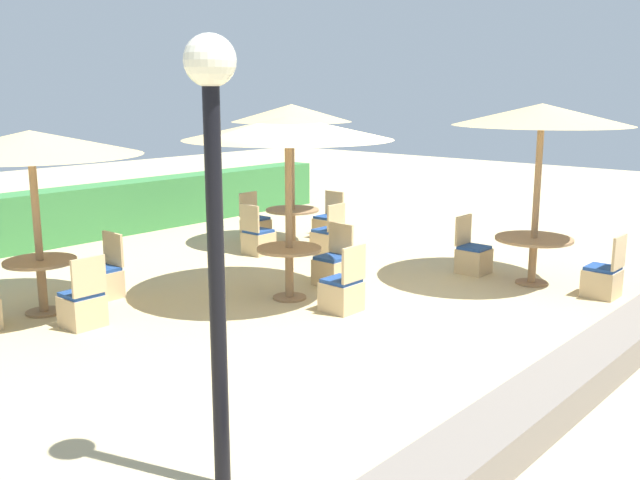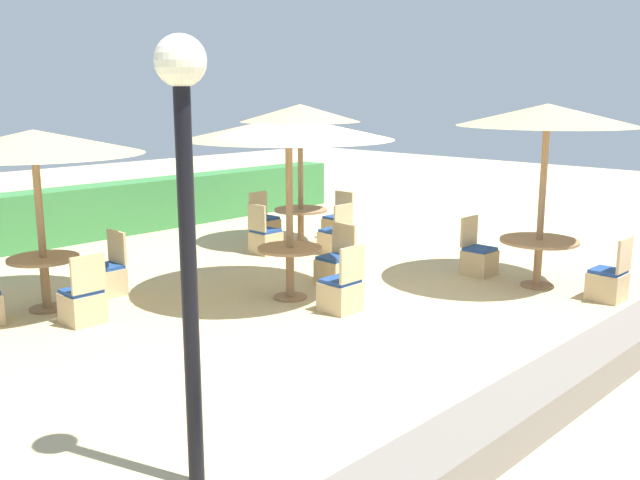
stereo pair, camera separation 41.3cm
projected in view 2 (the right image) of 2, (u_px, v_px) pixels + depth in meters
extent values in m
plane|color=#C6B284|center=(352.00, 311.00, 9.67)|extent=(40.00, 40.00, 0.00)
cube|color=#387A3D|center=(89.00, 213.00, 14.25)|extent=(13.00, 0.70, 1.06)
cube|color=slate|center=(594.00, 362.00, 7.39)|extent=(10.00, 0.56, 0.35)
cylinder|color=black|center=(190.00, 295.00, 5.12)|extent=(0.12, 0.12, 3.00)
sphere|color=silver|center=(180.00, 61.00, 4.78)|extent=(0.36, 0.36, 0.36)
cylinder|color=#93704C|center=(40.00, 225.00, 9.50)|extent=(0.10, 0.10, 2.36)
cone|color=tan|center=(34.00, 142.00, 9.27)|extent=(2.84, 2.84, 0.32)
cylinder|color=#93704C|center=(47.00, 308.00, 9.74)|extent=(0.48, 0.48, 0.03)
cylinder|color=#93704C|center=(45.00, 285.00, 9.67)|extent=(0.12, 0.12, 0.70)
cylinder|color=#93704C|center=(43.00, 259.00, 9.59)|extent=(0.94, 0.94, 0.04)
cube|color=tan|center=(106.00, 282.00, 10.37)|extent=(0.46, 0.46, 0.40)
cube|color=navy|center=(105.00, 267.00, 10.33)|extent=(0.42, 0.42, 0.05)
cube|color=tan|center=(117.00, 247.00, 10.42)|extent=(0.04, 0.46, 0.48)
cube|color=tan|center=(82.00, 308.00, 9.15)|extent=(0.46, 0.46, 0.40)
cube|color=navy|center=(81.00, 291.00, 9.10)|extent=(0.42, 0.42, 0.05)
cube|color=tan|center=(88.00, 274.00, 8.90)|extent=(0.46, 0.04, 0.48)
cylinder|color=#93704C|center=(289.00, 212.00, 10.01)|extent=(0.10, 0.10, 2.51)
cone|color=tan|center=(289.00, 128.00, 9.77)|extent=(2.92, 2.92, 0.32)
cylinder|color=#93704C|center=(290.00, 297.00, 10.27)|extent=(0.48, 0.48, 0.03)
cylinder|color=#93704C|center=(290.00, 274.00, 10.20)|extent=(0.12, 0.12, 0.71)
cylinder|color=#93704C|center=(290.00, 249.00, 10.12)|extent=(0.92, 0.92, 0.04)
cube|color=tan|center=(335.00, 272.00, 10.93)|extent=(0.46, 0.46, 0.40)
cube|color=navy|center=(335.00, 258.00, 10.88)|extent=(0.42, 0.42, 0.05)
cube|color=tan|center=(344.00, 239.00, 10.98)|extent=(0.04, 0.46, 0.48)
cube|color=tan|center=(340.00, 297.00, 9.63)|extent=(0.46, 0.46, 0.40)
cube|color=navy|center=(340.00, 281.00, 9.59)|extent=(0.42, 0.42, 0.05)
cube|color=tan|center=(352.00, 264.00, 9.39)|extent=(0.46, 0.04, 0.48)
cylinder|color=#93704C|center=(301.00, 178.00, 13.47)|extent=(0.10, 0.10, 2.60)
cone|color=tan|center=(300.00, 113.00, 13.22)|extent=(2.24, 2.24, 0.32)
cylinder|color=#93704C|center=(301.00, 244.00, 13.74)|extent=(0.48, 0.48, 0.03)
cylinder|color=#93704C|center=(301.00, 228.00, 13.67)|extent=(0.12, 0.12, 0.67)
cylinder|color=#93704C|center=(301.00, 210.00, 13.60)|extent=(1.01, 1.01, 0.04)
cube|color=tan|center=(334.00, 242.00, 13.04)|extent=(0.46, 0.46, 0.40)
cube|color=navy|center=(334.00, 230.00, 12.99)|extent=(0.42, 0.42, 0.05)
cube|color=tan|center=(343.00, 218.00, 12.79)|extent=(0.46, 0.04, 0.48)
cube|color=tan|center=(337.00, 228.00, 14.38)|extent=(0.46, 0.46, 0.40)
cube|color=navy|center=(337.00, 217.00, 14.33)|extent=(0.42, 0.42, 0.05)
cube|color=tan|center=(344.00, 203.00, 14.42)|extent=(0.04, 0.46, 0.48)
cube|color=tan|center=(266.00, 243.00, 13.03)|extent=(0.46, 0.46, 0.40)
cube|color=navy|center=(266.00, 231.00, 12.98)|extent=(0.42, 0.42, 0.05)
cube|color=tan|center=(257.00, 218.00, 12.78)|extent=(0.04, 0.46, 0.48)
cube|color=tan|center=(265.00, 229.00, 14.31)|extent=(0.46, 0.46, 0.40)
cube|color=navy|center=(265.00, 218.00, 14.26)|extent=(0.42, 0.42, 0.05)
cube|color=tan|center=(258.00, 204.00, 14.34)|extent=(0.46, 0.04, 0.48)
cylinder|color=#93704C|center=(542.00, 200.00, 10.61)|extent=(0.10, 0.10, 2.67)
cone|color=tan|center=(548.00, 115.00, 10.35)|extent=(2.63, 2.63, 0.32)
cylinder|color=#93704C|center=(536.00, 285.00, 10.89)|extent=(0.48, 0.48, 0.03)
cylinder|color=#93704C|center=(538.00, 264.00, 10.82)|extent=(0.12, 0.12, 0.69)
cylinder|color=#93704C|center=(539.00, 241.00, 10.74)|extent=(1.17, 1.17, 0.04)
cube|color=tan|center=(479.00, 263.00, 11.53)|extent=(0.46, 0.46, 0.40)
cube|color=navy|center=(480.00, 249.00, 11.49)|extent=(0.42, 0.42, 0.05)
cube|color=tan|center=(469.00, 231.00, 11.57)|extent=(0.46, 0.04, 0.48)
cube|color=tan|center=(607.00, 286.00, 10.14)|extent=(0.46, 0.46, 0.40)
cube|color=navy|center=(608.00, 271.00, 10.09)|extent=(0.42, 0.42, 0.05)
cube|color=tan|center=(625.00, 255.00, 9.89)|extent=(0.46, 0.04, 0.48)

